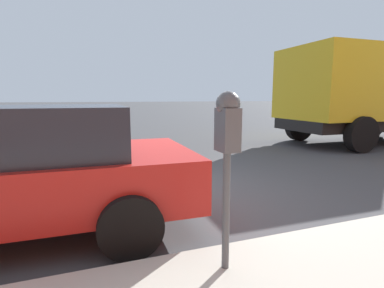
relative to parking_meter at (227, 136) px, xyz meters
The scene contains 2 objects.
ground_plane 2.86m from the parking_meter, ahead, with size 220.00×220.00×0.00m, color #424244.
parking_meter is the anchor object (origin of this frame).
Camera 1 is at (-4.64, 1.24, 1.56)m, focal length 28.00 mm.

